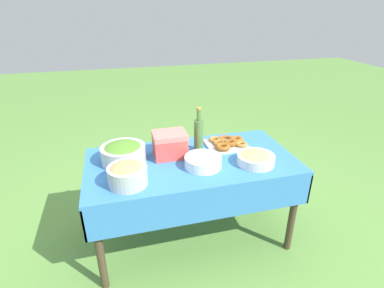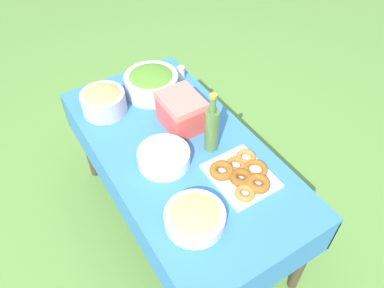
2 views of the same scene
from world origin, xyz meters
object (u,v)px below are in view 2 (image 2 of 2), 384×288
at_px(salad_bowl, 152,82).
at_px(cooler_box, 182,112).
at_px(plate_stack, 164,157).
at_px(pasta_bowl, 195,217).
at_px(olive_oil_bottle, 212,129).
at_px(donut_platter, 242,175).
at_px(bread_bowl, 103,100).

bearing_deg(salad_bowl, cooler_box, -179.17).
relative_size(salad_bowl, plate_stack, 1.22).
xyz_separation_m(pasta_bowl, olive_oil_bottle, (0.32, -0.29, 0.09)).
bearing_deg(salad_bowl, donut_platter, -176.08).
distance_m(donut_platter, cooler_box, 0.46).
height_order(pasta_bowl, cooler_box, cooler_box).
xyz_separation_m(olive_oil_bottle, cooler_box, (0.22, 0.03, -0.04)).
bearing_deg(olive_oil_bottle, cooler_box, 8.76).
xyz_separation_m(donut_platter, bread_bowl, (0.77, 0.35, 0.05)).
bearing_deg(bread_bowl, salad_bowl, -88.47).
height_order(plate_stack, bread_bowl, bread_bowl).
distance_m(pasta_bowl, donut_platter, 0.32).
relative_size(plate_stack, cooler_box, 1.07).
bearing_deg(plate_stack, pasta_bowl, 171.52).
bearing_deg(donut_platter, olive_oil_bottle, 3.58).
distance_m(pasta_bowl, olive_oil_bottle, 0.44).
xyz_separation_m(salad_bowl, olive_oil_bottle, (-0.54, -0.04, 0.06)).
height_order(donut_platter, plate_stack, plate_stack).
distance_m(plate_stack, bread_bowl, 0.51).
distance_m(plate_stack, olive_oil_bottle, 0.26).
xyz_separation_m(pasta_bowl, bread_bowl, (0.85, 0.04, 0.03)).
bearing_deg(pasta_bowl, cooler_box, -25.74).
xyz_separation_m(bread_bowl, cooler_box, (-0.31, -0.30, 0.02)).
height_order(salad_bowl, bread_bowl, bread_bowl).
distance_m(salad_bowl, bread_bowl, 0.29).
bearing_deg(bread_bowl, plate_stack, -169.69).
bearing_deg(cooler_box, donut_platter, -173.89).
xyz_separation_m(salad_bowl, cooler_box, (-0.32, -0.00, 0.02)).
distance_m(olive_oil_bottle, cooler_box, 0.23).
bearing_deg(salad_bowl, pasta_bowl, 163.50).
bearing_deg(plate_stack, cooler_box, -48.56).
bearing_deg(donut_platter, salad_bowl, 3.92).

